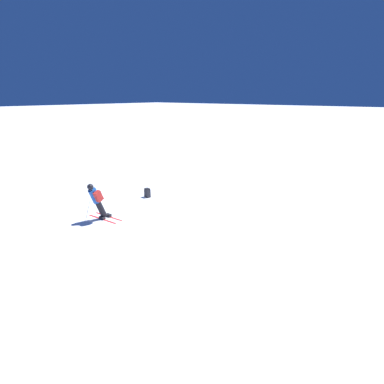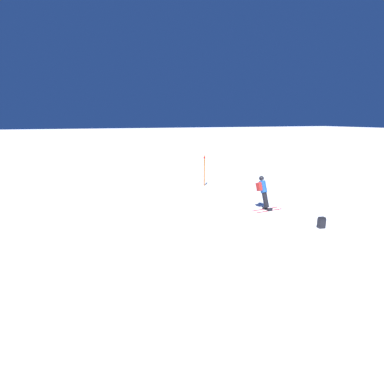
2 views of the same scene
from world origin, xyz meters
TOP-DOWN VIEW (x-y plane):
  - ground_plane at (0.00, 0.00)m, footprint 300.00×300.00m
  - skier at (1.69, 0.06)m, footprint 1.39×1.76m
  - spare_backpack at (-1.82, -0.63)m, footprint 0.26×0.33m
  - trail_marker at (8.03, 0.75)m, footprint 0.13×0.13m

SIDE VIEW (x-z plane):
  - ground_plane at x=0.00m, z-range 0.00..0.00m
  - spare_backpack at x=-1.82m, z-range -0.01..0.49m
  - skier at x=1.69m, z-range 0.08..1.87m
  - trail_marker at x=8.03m, z-range 0.10..2.30m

